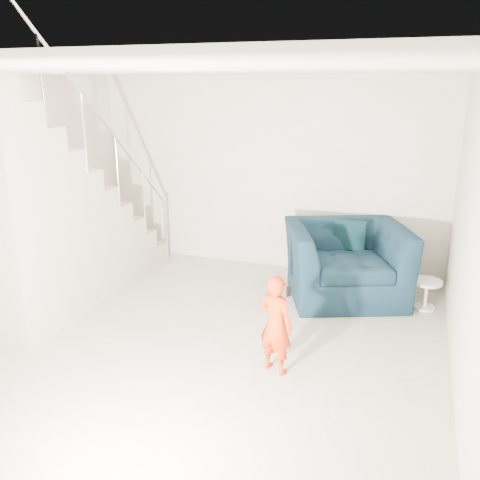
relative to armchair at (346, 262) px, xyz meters
name	(u,v)px	position (x,y,z in m)	size (l,w,h in m)	color
floor	(186,352)	(-1.29, -1.95, -0.46)	(5.50, 5.50, 0.00)	gray
ceiling	(176,70)	(-1.29, -1.95, 2.24)	(5.50, 5.50, 0.00)	silver
back_wall	(266,175)	(-1.29, 0.80, 0.89)	(5.00, 5.00, 0.00)	#B5AD93
right_wall	(475,252)	(1.21, -1.95, 0.89)	(5.50, 5.50, 0.00)	#B5AD93
armchair	(346,262)	(0.00, 0.00, 0.00)	(1.42, 1.24, 0.92)	black
toddler	(276,324)	(-0.36, -1.97, 0.01)	(0.35, 0.23, 0.95)	#9D0F05
side_table	(426,290)	(0.96, -0.04, -0.22)	(0.36, 0.36, 0.36)	silver
staircase	(49,229)	(-3.29, -1.40, 0.49)	(1.02, 3.03, 3.62)	#ADA089
cushion	(350,235)	(-0.02, 0.35, 0.24)	(0.40, 0.11, 0.38)	black
throw	(297,249)	(-0.62, -0.04, 0.12)	(0.05, 0.48, 0.54)	black
phone	(289,291)	(-0.24, -1.98, 0.37)	(0.02, 0.05, 0.10)	black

